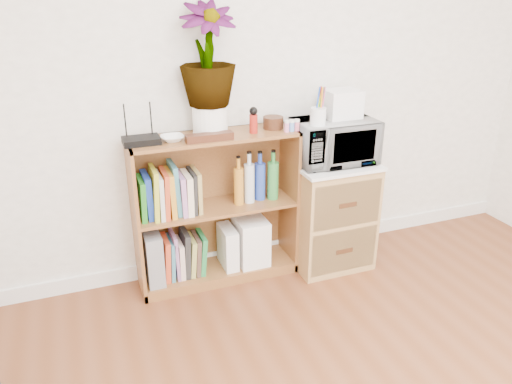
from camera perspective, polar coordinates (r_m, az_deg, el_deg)
skirting_board at (r=3.50m, az=0.53°, el=-6.55°), size 4.00×0.02×0.10m
bookshelf at (r=3.08m, az=-4.57°, el=-1.99°), size 1.00×0.30×0.95m
wicker_unit at (r=3.34m, az=8.31°, el=-2.50°), size 0.50×0.45×0.70m
microwave at (r=3.15m, az=8.92°, el=5.76°), size 0.50×0.34×0.27m
pen_cup at (r=2.97m, az=7.10°, el=8.56°), size 0.09×0.09×0.10m
small_appliance at (r=3.16m, az=9.75°, el=9.92°), size 0.22×0.18×0.17m
router at (r=2.81m, az=-12.97°, el=5.75°), size 0.20×0.14×0.04m
white_bowl at (r=2.83m, az=-9.55°, el=6.07°), size 0.13×0.13×0.03m
plant_pot at (r=2.91m, az=-5.28°, el=8.19°), size 0.20×0.20×0.17m
potted_plant at (r=2.84m, az=-5.56°, el=15.34°), size 0.31×0.31×0.56m
trinket_box at (r=2.80m, az=-5.34°, el=6.27°), size 0.27×0.07×0.04m
kokeshi_doll at (r=2.93m, az=-0.29°, el=7.79°), size 0.05×0.05×0.11m
wooden_bowl at (r=3.04m, az=1.98°, el=7.93°), size 0.12×0.12×0.07m
paint_jars at (r=2.98m, az=4.12°, el=7.47°), size 0.12×0.04×0.06m
file_box at (r=3.12m, az=-11.74°, el=-7.11°), size 0.10×0.26×0.33m
magazine_holder_left at (r=3.22m, az=-3.24°, el=-6.26°), size 0.09×0.22×0.27m
magazine_holder_mid at (r=3.24m, az=-1.39°, el=-5.64°), size 0.10×0.25×0.31m
magazine_holder_right at (r=3.26m, az=0.17°, el=-5.38°), size 0.10×0.24×0.30m
cookbooks at (r=2.96m, az=-9.97°, el=-0.05°), size 0.36×0.20×0.31m
liquor_bottles at (r=3.09m, az=-0.02°, el=1.74°), size 0.29×0.07×0.32m
lower_books at (r=3.16m, az=-8.35°, el=-7.11°), size 0.27×0.19×0.29m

